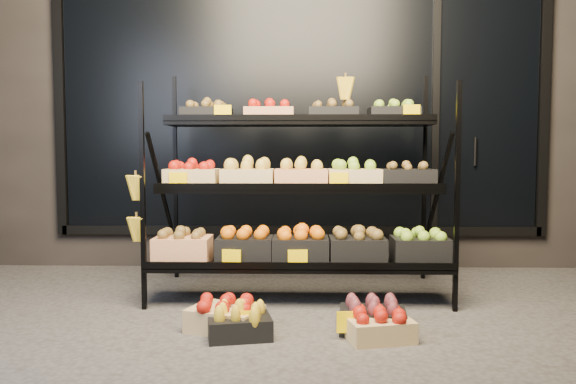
{
  "coord_description": "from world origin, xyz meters",
  "views": [
    {
      "loc": [
        0.02,
        -3.46,
        1.04
      ],
      "look_at": [
        -0.08,
        0.55,
        0.76
      ],
      "focal_mm": 35.0,
      "sensor_mm": 36.0,
      "label": 1
    }
  ],
  "objects_px": {
    "display_rack": "(299,187)",
    "floor_crate_midright": "(379,325)",
    "floor_crate_midleft": "(239,322)",
    "floor_crate_left": "(225,315)"
  },
  "relations": [
    {
      "from": "display_rack",
      "to": "floor_crate_midright",
      "type": "xyz_separation_m",
      "value": [
        0.45,
        -1.0,
        -0.7
      ]
    },
    {
      "from": "floor_crate_midright",
      "to": "floor_crate_left",
      "type": "bearing_deg",
      "value": 157.04
    },
    {
      "from": "display_rack",
      "to": "floor_crate_midleft",
      "type": "relative_size",
      "value": 5.51
    },
    {
      "from": "display_rack",
      "to": "floor_crate_left",
      "type": "relative_size",
      "value": 4.59
    },
    {
      "from": "floor_crate_left",
      "to": "floor_crate_midright",
      "type": "distance_m",
      "value": 0.89
    },
    {
      "from": "floor_crate_left",
      "to": "floor_crate_midright",
      "type": "bearing_deg",
      "value": 11.48
    },
    {
      "from": "floor_crate_midleft",
      "to": "floor_crate_midright",
      "type": "relative_size",
      "value": 0.98
    },
    {
      "from": "display_rack",
      "to": "floor_crate_midright",
      "type": "distance_m",
      "value": 1.3
    },
    {
      "from": "display_rack",
      "to": "floor_crate_left",
      "type": "bearing_deg",
      "value": -116.5
    },
    {
      "from": "display_rack",
      "to": "floor_crate_left",
      "type": "height_order",
      "value": "display_rack"
    }
  ]
}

